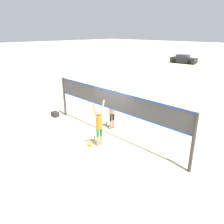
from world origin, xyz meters
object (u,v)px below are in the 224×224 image
(player_spiker, at_px, (99,123))
(gear_bag, at_px, (55,114))
(volleyball_net, at_px, (112,104))
(volleyball, at_px, (90,144))
(player_blocker, at_px, (112,108))
(parked_car_near, at_px, (184,59))

(player_spiker, relative_size, gear_bag, 4.93)
(volleyball_net, height_order, gear_bag, volleyball_net)
(volleyball_net, height_order, volleyball, volleyball_net)
(player_blocker, bearing_deg, gear_bag, -71.95)
(player_blocker, bearing_deg, volleyball_net, 45.09)
(player_spiker, xyz_separation_m, parked_car_near, (-10.83, 28.22, -0.51))
(volleyball, bearing_deg, volleyball_net, 89.30)
(player_spiker, height_order, volleyball, player_spiker)
(player_spiker, relative_size, player_blocker, 0.97)
(volleyball_net, bearing_deg, player_blocker, 135.09)
(player_blocker, bearing_deg, volleyball, 16.83)
(player_spiker, distance_m, player_blocker, 1.95)
(gear_bag, bearing_deg, player_spiker, -5.89)
(volleyball_net, xyz_separation_m, volleyball, (-0.02, -1.43, -1.60))
(volleyball, height_order, gear_bag, gear_bag)
(gear_bag, height_order, parked_car_near, parked_car_near)
(player_spiker, height_order, parked_car_near, player_spiker)
(parked_car_near, bearing_deg, player_blocker, -74.70)
(player_spiker, relative_size, parked_car_near, 0.51)
(volleyball, bearing_deg, player_spiker, 50.48)
(player_spiker, distance_m, gear_bag, 4.85)
(volleyball_net, xyz_separation_m, player_spiker, (0.27, -1.09, -0.57))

